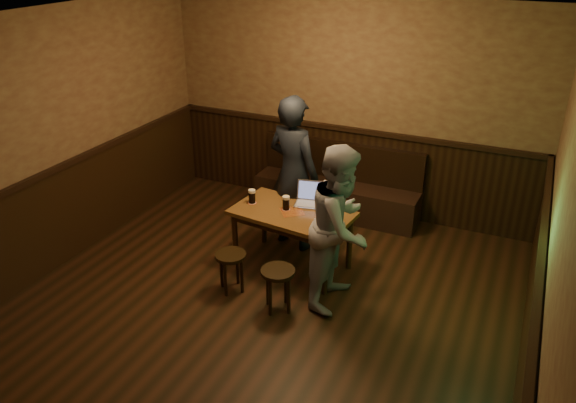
% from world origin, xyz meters
% --- Properties ---
extents(room, '(5.04, 6.04, 2.84)m').
position_xyz_m(room, '(0.00, 0.22, 1.20)').
color(room, black).
rests_on(room, ground).
extents(bench, '(2.20, 0.50, 0.95)m').
position_xyz_m(bench, '(-0.03, 2.75, 0.31)').
color(bench, black).
rests_on(bench, ground).
extents(pub_table, '(1.37, 0.88, 0.70)m').
position_xyz_m(pub_table, '(-0.03, 1.26, 0.60)').
color(pub_table, brown).
rests_on(pub_table, ground).
extents(stool_left, '(0.33, 0.33, 0.44)m').
position_xyz_m(stool_left, '(-0.42, 0.56, 0.35)').
color(stool_left, black).
rests_on(stool_left, ground).
extents(stool_right, '(0.40, 0.40, 0.46)m').
position_xyz_m(stool_right, '(0.17, 0.46, 0.37)').
color(stool_right, black).
rests_on(stool_right, ground).
extents(pint_left, '(0.11, 0.11, 0.16)m').
position_xyz_m(pint_left, '(-0.54, 1.27, 0.78)').
color(pint_left, '#B73316').
rests_on(pint_left, pub_table).
extents(pint_mid, '(0.11, 0.11, 0.16)m').
position_xyz_m(pint_mid, '(-0.12, 1.28, 0.78)').
color(pint_mid, '#B73316').
rests_on(pint_mid, pub_table).
extents(pint_right, '(0.11, 0.11, 0.16)m').
position_xyz_m(pint_right, '(0.42, 1.13, 0.78)').
color(pint_right, '#B73316').
rests_on(pint_right, pub_table).
extents(laptop, '(0.39, 0.34, 0.24)m').
position_xyz_m(laptop, '(0.07, 1.54, 0.76)').
color(laptop, silver).
rests_on(laptop, pub_table).
extents(menu, '(0.22, 0.15, 0.00)m').
position_xyz_m(menu, '(0.48, 1.09, 0.70)').
color(menu, silver).
rests_on(menu, pub_table).
extents(person_suit, '(0.77, 0.60, 1.86)m').
position_xyz_m(person_suit, '(-0.24, 1.74, 0.93)').
color(person_suit, black).
rests_on(person_suit, ground).
extents(person_grey, '(0.67, 0.84, 1.69)m').
position_xyz_m(person_grey, '(0.66, 0.89, 0.84)').
color(person_grey, '#96959B').
rests_on(person_grey, ground).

